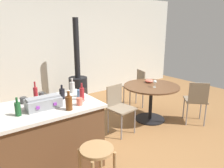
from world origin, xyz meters
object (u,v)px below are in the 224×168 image
folding_chair_left (196,99)px  wine_glass (155,82)px  bottle_0 (69,103)px  cup_1 (24,100)px  folding_chair_near (136,85)px  serving_bowl (149,81)px  folding_chair_far (119,105)px  bottle_5 (72,87)px  kitchen_island (45,139)px  cup_2 (42,95)px  wood_stove (78,85)px  dining_table (151,93)px  toolbox (44,103)px  cup_3 (80,101)px  bottle_1 (18,109)px  bottle_4 (82,93)px  wooden_stool (97,162)px  cup_0 (80,93)px  bottle_6 (62,93)px  bottle_3 (36,94)px

folding_chair_left → wine_glass: 0.88m
bottle_0 → cup_1: bearing=124.4°
folding_chair_near → serving_bowl: folding_chair_near is taller
folding_chair_near → folding_chair_far: 1.36m
bottle_5 → kitchen_island: bearing=-152.6°
folding_chair_far → cup_2: cup_2 is taller
wood_stove → dining_table: bearing=-62.9°
toolbox → cup_3: toolbox is taller
bottle_1 → cup_2: 0.60m
bottle_4 → folding_chair_near: bearing=28.8°
toolbox → serving_bowl: (2.43, 0.57, -0.22)m
wooden_stool → cup_0: (0.31, 0.93, 0.47)m
bottle_4 → cup_3: size_ratio=2.06×
kitchen_island → dining_table: kitchen_island is taller
bottle_1 → cup_1: 0.41m
serving_bowl → folding_chair_far: bearing=-167.5°
wooden_stool → dining_table: 2.36m
wood_stove → bottle_0: (-1.26, -2.21, 0.50)m
wood_stove → bottle_5: bearing=-119.7°
dining_table → bottle_4: bottle_4 is taller
kitchen_island → bottle_6: bottle_6 is taller
bottle_3 → cup_2: (0.11, 0.10, -0.06)m
dining_table → bottle_4: size_ratio=4.73×
toolbox → cup_3: size_ratio=3.65×
serving_bowl → folding_chair_left: bearing=-62.8°
bottle_3 → cup_2: bearing=42.8°
wood_stove → folding_chair_far: bearing=-91.1°
serving_bowl → bottle_0: bearing=-160.0°
wooden_stool → toolbox: size_ratio=1.61×
bottle_5 → cup_0: (-0.00, -0.24, -0.04)m
kitchen_island → cup_2: 0.59m
cup_3 → wood_stove: bearing=63.3°
folding_chair_far → toolbox: toolbox is taller
cup_0 → cup_3: 0.34m
wooden_stool → folding_chair_left: size_ratio=0.77×
cup_0 → serving_bowl: bearing=13.1°
wooden_stool → dining_table: (2.05, 1.17, 0.07)m
wooden_stool → bottle_0: bottle_0 is taller
bottle_3 → folding_chair_far: bearing=2.9°
bottle_4 → bottle_5: bottle_4 is taller
folding_chair_near → folding_chair_far: (-1.12, -0.76, -0.01)m
cup_3 → folding_chair_far: bearing=26.3°
cup_2 → wood_stove: bearing=49.2°
bottle_4 → cup_1: bottle_4 is taller
wooden_stool → cup_1: 1.28m
bottle_3 → bottle_6: 0.34m
folding_chair_near → cup_3: bearing=-149.4°
kitchen_island → dining_table: size_ratio=1.26×
folding_chair_left → toolbox: size_ratio=2.11×
serving_bowl → bottle_1: bearing=-167.2°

